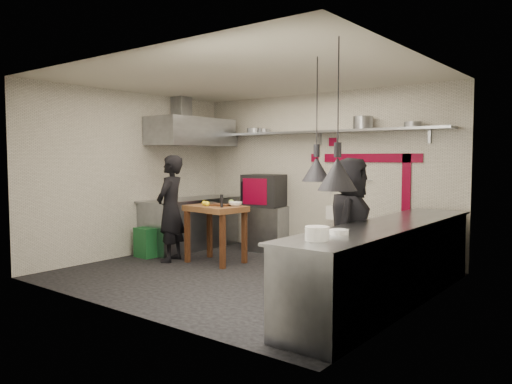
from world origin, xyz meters
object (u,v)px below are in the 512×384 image
Objects in this scene: combi_oven at (264,191)px; green_bin at (149,242)px; chef_right at (349,226)px; prep_table at (216,234)px; chef_left at (171,208)px; oven_stand at (267,228)px.

green_bin is (-1.20, -1.69, -0.84)m from combi_oven.
chef_right reaches higher than combi_oven.
green_bin is 0.30× the size of chef_right.
prep_table reaches higher than green_bin.
chef_right is (3.19, 0.03, -0.02)m from chef_left.
combi_oven is 3.08m from chef_right.
prep_table is at bearing 15.57° from green_bin.
oven_stand is at bearing 54.95° from green_bin.
oven_stand is 1.40m from prep_table.
combi_oven is 0.39× the size of chef_right.
chef_left is (-0.62, -1.70, -0.23)m from combi_oven.
combi_oven reaches higher than green_bin.
oven_stand is 2.13m from green_bin.
chef_left is at bearing -121.97° from oven_stand.
combi_oven reaches higher than prep_table.
chef_left is (-0.64, -1.76, 0.46)m from oven_stand.
chef_right is (2.57, -1.67, -0.25)m from combi_oven.
chef_right reaches higher than green_bin.
chef_right is at bearing -44.89° from combi_oven.
green_bin is 0.84m from chef_left.
combi_oven is at bearing -126.63° from oven_stand.
chef_left is at bearing -145.63° from prep_table.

